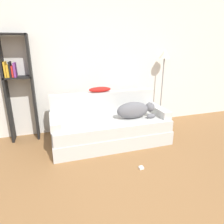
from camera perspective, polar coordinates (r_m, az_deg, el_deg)
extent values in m
cube|color=silver|center=(3.83, -5.56, 15.01)|extent=(8.12, 0.06, 2.70)
cube|color=silver|center=(3.44, -0.51, -6.65)|extent=(1.92, 0.86, 0.23)
cube|color=silver|center=(3.35, -0.47, -3.49)|extent=(1.88, 0.82, 0.19)
cube|color=silver|center=(3.59, -2.21, 2.83)|extent=(1.88, 0.15, 0.38)
cube|color=silver|center=(3.16, -16.02, -2.58)|extent=(0.15, 0.67, 0.12)
cube|color=silver|center=(3.64, 12.97, 0.47)|extent=(0.15, 0.67, 0.12)
ellipsoid|color=slate|center=(3.32, 5.93, 0.51)|extent=(0.55, 0.23, 0.28)
sphere|color=slate|center=(3.45, 10.80, 1.43)|extent=(0.15, 0.15, 0.15)
cone|color=slate|center=(3.40, 11.20, 2.16)|extent=(0.05, 0.05, 0.07)
cone|color=slate|center=(3.47, 10.53, 2.54)|extent=(0.05, 0.05, 0.07)
ellipsoid|color=slate|center=(3.39, 11.15, -1.11)|extent=(0.17, 0.06, 0.08)
cube|color=#B7B7BC|center=(3.20, -3.44, -2.61)|extent=(0.35, 0.32, 0.02)
ellipsoid|color=red|center=(3.52, -3.49, 6.45)|extent=(0.39, 0.15, 0.09)
cube|color=black|center=(3.68, -27.98, 5.36)|extent=(0.04, 0.26, 1.75)
cube|color=black|center=(3.63, -21.61, 6.07)|extent=(0.04, 0.26, 1.75)
cube|color=black|center=(3.59, -26.78, 19.28)|extent=(0.43, 0.26, 0.02)
cube|color=black|center=(3.62, -25.27, 8.96)|extent=(0.43, 0.26, 0.02)
cube|color=gold|center=(3.61, -28.13, 10.67)|extent=(0.03, 0.20, 0.24)
cube|color=gold|center=(3.61, -27.49, 10.36)|extent=(0.03, 0.20, 0.19)
cube|color=black|center=(3.60, -26.99, 10.81)|extent=(0.02, 0.20, 0.24)
cube|color=red|center=(3.60, -26.43, 10.36)|extent=(0.03, 0.20, 0.17)
cube|color=#753384|center=(3.59, -25.94, 10.80)|extent=(0.03, 0.20, 0.22)
cylinder|color=gray|center=(4.43, 13.33, -2.71)|extent=(0.25, 0.25, 0.02)
cylinder|color=gray|center=(4.24, 14.00, 5.76)|extent=(0.02, 0.02, 1.32)
cone|color=silver|center=(4.14, 14.83, 15.80)|extent=(0.21, 0.21, 0.17)
cube|color=white|center=(2.82, 8.33, -15.46)|extent=(0.06, 0.06, 0.03)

